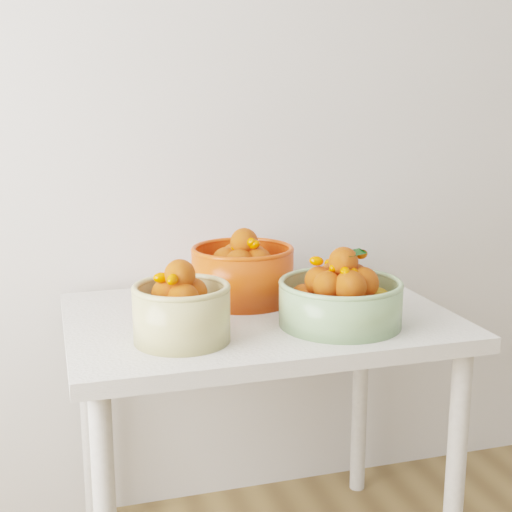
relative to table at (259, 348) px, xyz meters
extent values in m
cube|color=silver|center=(0.23, 0.40, 0.70)|extent=(4.00, 0.04, 2.70)
cube|color=silver|center=(0.00, 0.00, 0.08)|extent=(1.00, 0.70, 0.04)
cylinder|color=silver|center=(0.44, -0.29, -0.30)|extent=(0.05, 0.05, 0.71)
cylinder|color=silver|center=(-0.44, 0.29, -0.30)|extent=(0.05, 0.05, 0.71)
cylinder|color=silver|center=(0.44, 0.29, -0.30)|extent=(0.05, 0.05, 0.71)
cylinder|color=tan|center=(-0.23, -0.15, 0.16)|extent=(0.26, 0.26, 0.13)
torus|color=tan|center=(-0.23, -0.15, 0.23)|extent=(0.27, 0.27, 0.02)
sphere|color=#D1660C|center=(-0.18, -0.15, 0.15)|extent=(0.08, 0.08, 0.08)
sphere|color=#EA4307|center=(-0.22, -0.10, 0.15)|extent=(0.08, 0.08, 0.08)
sphere|color=#EA4307|center=(-0.28, -0.12, 0.15)|extent=(0.08, 0.08, 0.08)
sphere|color=#EA4307|center=(-0.28, -0.19, 0.15)|extent=(0.08, 0.08, 0.08)
sphere|color=#EA4307|center=(-0.22, -0.21, 0.15)|extent=(0.07, 0.07, 0.07)
sphere|color=#EA4307|center=(-0.23, -0.15, 0.15)|extent=(0.07, 0.07, 0.07)
sphere|color=#EA4307|center=(-0.21, -0.14, 0.21)|extent=(0.07, 0.07, 0.07)
sphere|color=#EA4307|center=(-0.26, -0.14, 0.21)|extent=(0.08, 0.08, 0.08)
sphere|color=#EA4307|center=(-0.24, -0.19, 0.21)|extent=(0.07, 0.07, 0.07)
sphere|color=#EA4307|center=(-0.24, -0.16, 0.26)|extent=(0.07, 0.07, 0.07)
ellipsoid|color=#FB4E00|center=(-0.24, -0.12, 0.25)|extent=(0.03, 0.04, 0.03)
ellipsoid|color=#FB4E00|center=(-0.20, -0.12, 0.22)|extent=(0.05, 0.05, 0.03)
ellipsoid|color=#FB4E00|center=(-0.28, -0.15, 0.25)|extent=(0.04, 0.03, 0.03)
ellipsoid|color=#FB4E00|center=(-0.26, -0.19, 0.26)|extent=(0.04, 0.05, 0.04)
ellipsoid|color=#FB4E00|center=(-0.22, -0.11, 0.23)|extent=(0.04, 0.05, 0.04)
cylinder|color=#86AB75|center=(0.17, -0.15, 0.15)|extent=(0.38, 0.38, 0.11)
torus|color=#86AB75|center=(0.17, -0.15, 0.20)|extent=(0.39, 0.39, 0.01)
sphere|color=#D1660C|center=(0.27, -0.15, 0.15)|extent=(0.08, 0.08, 0.08)
sphere|color=#EA4307|center=(0.24, -0.08, 0.15)|extent=(0.07, 0.07, 0.07)
sphere|color=#EA4307|center=(0.17, -0.05, 0.15)|extent=(0.07, 0.07, 0.07)
sphere|color=#EA4307|center=(0.10, -0.08, 0.15)|extent=(0.08, 0.08, 0.08)
sphere|color=#EA4307|center=(0.07, -0.14, 0.15)|extent=(0.08, 0.08, 0.08)
sphere|color=#EA4307|center=(0.10, -0.22, 0.15)|extent=(0.08, 0.08, 0.08)
sphere|color=#EA4307|center=(0.17, -0.24, 0.15)|extent=(0.08, 0.08, 0.08)
sphere|color=#EA4307|center=(0.24, -0.21, 0.15)|extent=(0.08, 0.08, 0.08)
sphere|color=#EA4307|center=(0.17, -0.15, 0.15)|extent=(0.08, 0.08, 0.08)
sphere|color=#EA4307|center=(0.22, -0.12, 0.21)|extent=(0.07, 0.07, 0.07)
sphere|color=#EA4307|center=(0.17, -0.09, 0.21)|extent=(0.07, 0.07, 0.07)
sphere|color=#EA4307|center=(0.12, -0.12, 0.21)|extent=(0.07, 0.07, 0.07)
sphere|color=#EA4307|center=(0.12, -0.17, 0.21)|extent=(0.07, 0.07, 0.07)
sphere|color=#EA4307|center=(0.17, -0.20, 0.21)|extent=(0.08, 0.08, 0.08)
sphere|color=#EA4307|center=(0.22, -0.17, 0.21)|extent=(0.08, 0.08, 0.08)
sphere|color=#EA4307|center=(0.18, -0.15, 0.26)|extent=(0.07, 0.07, 0.07)
ellipsoid|color=#FB4E00|center=(0.20, -0.09, 0.26)|extent=(0.04, 0.05, 0.04)
ellipsoid|color=#FB4E00|center=(0.14, -0.15, 0.23)|extent=(0.04, 0.03, 0.03)
ellipsoid|color=#FB4E00|center=(0.17, -0.07, 0.24)|extent=(0.03, 0.04, 0.03)
ellipsoid|color=#FB4E00|center=(0.15, -0.15, 0.25)|extent=(0.05, 0.04, 0.04)
ellipsoid|color=#FB4E00|center=(0.22, -0.12, 0.23)|extent=(0.05, 0.04, 0.03)
ellipsoid|color=#FB4E00|center=(0.17, -0.15, 0.23)|extent=(0.04, 0.05, 0.04)
ellipsoid|color=#FB4E00|center=(0.16, -0.19, 0.24)|extent=(0.03, 0.04, 0.03)
ellipsoid|color=#FB4E00|center=(0.21, -0.18, 0.22)|extent=(0.05, 0.04, 0.04)
ellipsoid|color=#FB4E00|center=(0.24, -0.12, 0.27)|extent=(0.04, 0.04, 0.03)
ellipsoid|color=#FB4E00|center=(0.21, -0.09, 0.24)|extent=(0.04, 0.04, 0.03)
ellipsoid|color=#FB4E00|center=(0.17, -0.13, 0.24)|extent=(0.03, 0.04, 0.03)
ellipsoid|color=#FB4E00|center=(0.17, -0.15, 0.26)|extent=(0.04, 0.04, 0.03)
ellipsoid|color=#FB4E00|center=(0.19, -0.18, 0.24)|extent=(0.04, 0.05, 0.04)
ellipsoid|color=#FB4E00|center=(0.18, -0.11, 0.26)|extent=(0.03, 0.05, 0.04)
ellipsoid|color=#FB4E00|center=(0.11, -0.12, 0.26)|extent=(0.04, 0.04, 0.03)
ellipsoid|color=#FB4E00|center=(0.18, -0.16, 0.27)|extent=(0.05, 0.04, 0.03)
cylinder|color=#ED380F|center=(-0.01, 0.13, 0.17)|extent=(0.31, 0.31, 0.15)
torus|color=#ED380F|center=(-0.01, 0.13, 0.24)|extent=(0.32, 0.32, 0.01)
sphere|color=#EA4307|center=(0.08, 0.14, 0.15)|extent=(0.09, 0.09, 0.09)
sphere|color=#EA4307|center=(0.05, 0.20, 0.15)|extent=(0.08, 0.08, 0.08)
sphere|color=#EA4307|center=(-0.02, 0.22, 0.15)|extent=(0.09, 0.09, 0.09)
sphere|color=#EA4307|center=(-0.08, 0.17, 0.15)|extent=(0.08, 0.08, 0.08)
sphere|color=#EA4307|center=(-0.08, 0.09, 0.15)|extent=(0.08, 0.08, 0.08)
sphere|color=#EA4307|center=(-0.02, 0.05, 0.15)|extent=(0.08, 0.08, 0.08)
sphere|color=#EA4307|center=(0.05, 0.07, 0.15)|extent=(0.08, 0.08, 0.08)
sphere|color=#EA4307|center=(-0.01, 0.13, 0.15)|extent=(0.08, 0.08, 0.08)
sphere|color=#EA4307|center=(0.03, 0.16, 0.21)|extent=(0.08, 0.08, 0.08)
sphere|color=#EA4307|center=(-0.01, 0.18, 0.21)|extent=(0.08, 0.08, 0.08)
sphere|color=#EA4307|center=(-0.05, 0.14, 0.21)|extent=(0.08, 0.08, 0.08)
sphere|color=#EA4307|center=(-0.03, 0.09, 0.21)|extent=(0.08, 0.08, 0.08)
sphere|color=#EA4307|center=(0.03, 0.10, 0.21)|extent=(0.08, 0.08, 0.08)
sphere|color=#EA4307|center=(0.00, 0.13, 0.26)|extent=(0.08, 0.08, 0.08)
ellipsoid|color=#FB4E00|center=(-0.02, 0.13, 0.24)|extent=(0.05, 0.03, 0.04)
ellipsoid|color=#FB4E00|center=(-0.02, 0.13, 0.23)|extent=(0.05, 0.04, 0.04)
ellipsoid|color=#FB4E00|center=(0.03, 0.19, 0.24)|extent=(0.04, 0.05, 0.04)
ellipsoid|color=#FB4E00|center=(0.02, 0.10, 0.26)|extent=(0.05, 0.05, 0.04)
ellipsoid|color=#FB4E00|center=(0.02, 0.19, 0.24)|extent=(0.05, 0.05, 0.04)
ellipsoid|color=#FB4E00|center=(0.01, 0.10, 0.27)|extent=(0.04, 0.05, 0.04)
ellipsoid|color=#FB4E00|center=(0.01, 0.14, 0.24)|extent=(0.05, 0.04, 0.04)
camera|label=1|loc=(-0.52, -1.73, 0.66)|focal=50.00mm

